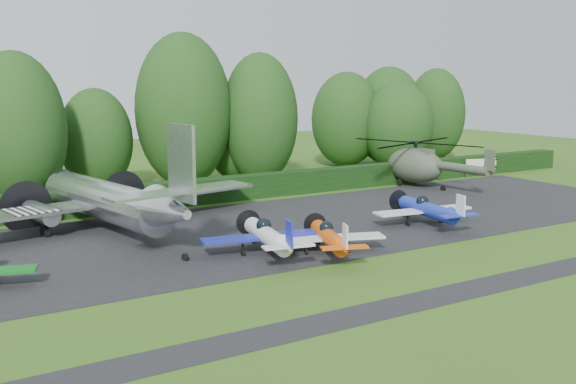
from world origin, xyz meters
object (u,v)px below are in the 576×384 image
light_plane_white (267,235)px  light_plane_orange (329,237)px  transport_plane (107,200)px  light_plane_blue (427,209)px  helicopter (416,162)px  sign_board (481,165)px

light_plane_white → light_plane_orange: light_plane_white is taller
transport_plane → light_plane_orange: transport_plane is taller
transport_plane → light_plane_blue: bearing=-13.4°
transport_plane → light_plane_white: bearing=-46.1°
light_plane_white → light_plane_blue: (13.19, 1.03, -0.02)m
light_plane_white → helicopter: 27.74m
transport_plane → sign_board: transport_plane is taller
helicopter → sign_board: bearing=9.5°
light_plane_orange → helicopter: 26.20m
light_plane_white → helicopter: size_ratio=0.50×
light_plane_orange → sign_board: bearing=9.2°
transport_plane → light_plane_white: (6.41, -10.13, -1.02)m
light_plane_white → sign_board: 36.56m
transport_plane → helicopter: (30.24, 4.04, 0.08)m
light_plane_blue → sign_board: 24.50m
transport_plane → sign_board: (39.80, 4.76, -0.90)m
helicopter → light_plane_blue: bearing=-123.9°
light_plane_orange → helicopter: bearing=17.9°
light_plane_blue → light_plane_white: bearing=176.6°
light_plane_white → sign_board: (33.40, 14.89, 0.12)m
light_plane_white → light_plane_orange: bearing=-40.4°
sign_board → light_plane_blue: bearing=-162.5°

